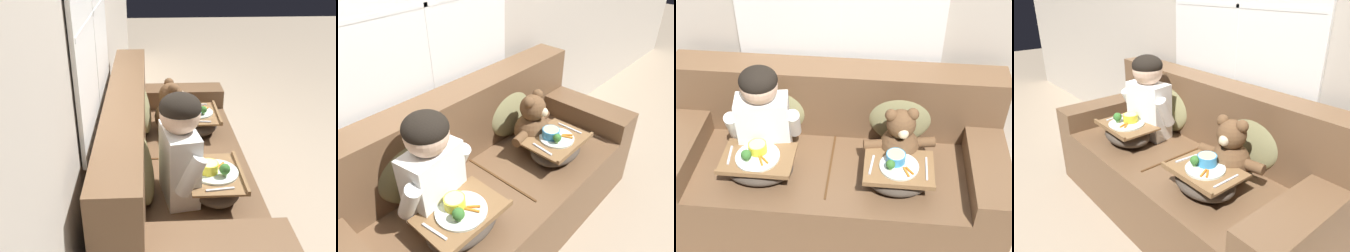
# 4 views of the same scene
# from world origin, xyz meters

# --- Properties ---
(ground_plane) EXTENTS (14.00, 14.00, 0.00)m
(ground_plane) POSITION_xyz_m (0.00, 0.00, 0.00)
(ground_plane) COLOR tan
(couch) EXTENTS (1.98, 0.85, 0.88)m
(couch) POSITION_xyz_m (0.00, 0.06, 0.32)
(couch) COLOR brown
(couch) RESTS_ON ground_plane
(throw_pillow_behind_child) EXTENTS (0.43, 0.21, 0.44)m
(throw_pillow_behind_child) POSITION_xyz_m (-0.39, 0.23, 0.65)
(throw_pillow_behind_child) COLOR #898456
(throw_pillow_behind_child) RESTS_ON couch
(throw_pillow_behind_teddy) EXTENTS (0.39, 0.19, 0.41)m
(throw_pillow_behind_teddy) POSITION_xyz_m (0.39, 0.23, 0.65)
(throw_pillow_behind_teddy) COLOR #898456
(throw_pillow_behind_teddy) RESTS_ON couch
(child_figure) EXTENTS (0.43, 0.23, 0.59)m
(child_figure) POSITION_xyz_m (-0.38, 0.02, 0.77)
(child_figure) COLOR white
(child_figure) RESTS_ON couch
(teddy_bear) EXTENTS (0.41, 0.29, 0.38)m
(teddy_bear) POSITION_xyz_m (0.39, 0.02, 0.61)
(teddy_bear) COLOR brown
(teddy_bear) RESTS_ON couch
(lap_tray_child) EXTENTS (0.40, 0.29, 0.22)m
(lap_tray_child) POSITION_xyz_m (-0.39, -0.17, 0.52)
(lap_tray_child) COLOR #473D33
(lap_tray_child) RESTS_ON child_figure
(lap_tray_teddy) EXTENTS (0.38, 0.29, 0.21)m
(lap_tray_teddy) POSITION_xyz_m (0.38, -0.17, 0.52)
(lap_tray_teddy) COLOR #473D33
(lap_tray_teddy) RESTS_ON teddy_bear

